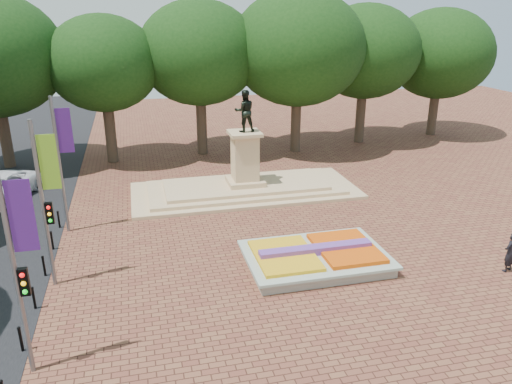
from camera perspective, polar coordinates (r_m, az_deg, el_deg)
The scene contains 7 objects.
ground at distance 24.32m, azimuth 2.92°, elevation -6.35°, with size 90.00×90.00×0.00m, color brown.
flower_bed at distance 22.77m, azimuth 6.88°, elevation -7.36°, with size 6.30×4.30×0.91m.
monument at distance 31.15m, azimuth -1.26°, elevation 1.50°, with size 14.00×6.00×6.40m.
tree_row_back at distance 40.00m, azimuth -1.20°, elevation 14.16°, with size 44.80×8.80×10.43m.
banner_poles at distance 21.04m, azimuth -23.06°, elevation -0.86°, with size 0.88×11.17×7.00m.
bollard_row at distance 22.31m, azimuth -23.55°, elevation -9.23°, with size 0.12×13.12×0.98m.
pedestrian at distance 24.48m, azimuth 27.03°, elevation -6.15°, with size 0.66×0.43×1.81m, color black.
Camera 1 is at (-6.39, -20.81, 10.84)m, focal length 35.00 mm.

